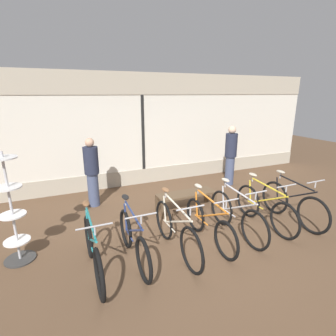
{
  "coord_description": "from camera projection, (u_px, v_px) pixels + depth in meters",
  "views": [
    {
      "loc": [
        -2.37,
        -3.9,
        2.64
      ],
      "look_at": [
        0.0,
        1.5,
        0.95
      ],
      "focal_mm": 28.0,
      "sensor_mm": 36.0,
      "label": 1
    }
  ],
  "objects": [
    {
      "name": "customer_near_rack",
      "position": [
        92.0,
        171.0,
        6.17
      ],
      "size": [
        0.46,
        0.46,
        1.66
      ],
      "color": "#424C6B",
      "rests_on": "ground_plane"
    },
    {
      "name": "bicycle_center",
      "position": [
        209.0,
        224.0,
        4.71
      ],
      "size": [
        0.46,
        1.69,
        1.01
      ],
      "color": "black",
      "rests_on": "ground_plane"
    },
    {
      "name": "bicycle_right",
      "position": [
        264.0,
        208.0,
        5.31
      ],
      "size": [
        0.46,
        1.73,
        1.04
      ],
      "color": "black",
      "rests_on": "ground_plane"
    },
    {
      "name": "customer_by_window",
      "position": [
        231.0,
        154.0,
        7.64
      ],
      "size": [
        0.39,
        0.39,
        1.75
      ],
      "color": "#424C6B",
      "rests_on": "ground_plane"
    },
    {
      "name": "accessory_rack",
      "position": [
        13.0,
        218.0,
        4.11
      ],
      "size": [
        0.48,
        0.48,
        1.83
      ],
      "color": "#333333",
      "rests_on": "ground_plane"
    },
    {
      "name": "bicycle_far_right",
      "position": [
        292.0,
        204.0,
        5.48
      ],
      "size": [
        0.46,
        1.72,
        1.05
      ],
      "color": "black",
      "rests_on": "ground_plane"
    },
    {
      "name": "bicycle_center_right",
      "position": [
        236.0,
        216.0,
        4.97
      ],
      "size": [
        0.46,
        1.72,
        1.04
      ],
      "color": "black",
      "rests_on": "ground_plane"
    },
    {
      "name": "bicycle_far_left",
      "position": [
        93.0,
        251.0,
        3.88
      ],
      "size": [
        0.46,
        1.73,
        1.03
      ],
      "color": "black",
      "rests_on": "ground_plane"
    },
    {
      "name": "bicycle_center_left",
      "position": [
        176.0,
        231.0,
        4.41
      ],
      "size": [
        0.46,
        1.79,
        1.05
      ],
      "color": "black",
      "rests_on": "ground_plane"
    },
    {
      "name": "bicycle_left",
      "position": [
        133.0,
        240.0,
        4.18
      ],
      "size": [
        0.46,
        1.67,
        1.02
      ],
      "color": "black",
      "rests_on": "ground_plane"
    },
    {
      "name": "display_bench",
      "position": [
        186.0,
        196.0,
        6.09
      ],
      "size": [
        1.4,
        0.44,
        0.41
      ],
      "color": "brown",
      "rests_on": "ground_plane"
    },
    {
      "name": "shop_back_wall",
      "position": [
        143.0,
        129.0,
        7.56
      ],
      "size": [
        12.0,
        0.08,
        3.2
      ],
      "color": "#B2A893",
      "rests_on": "ground_plane"
    },
    {
      "name": "ground_plane",
      "position": [
        199.0,
        235.0,
        5.08
      ],
      "size": [
        24.0,
        24.0,
        0.0
      ],
      "primitive_type": "plane",
      "color": "brown"
    }
  ]
}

